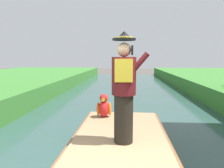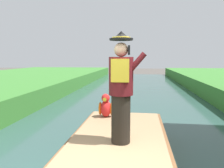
# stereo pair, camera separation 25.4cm
# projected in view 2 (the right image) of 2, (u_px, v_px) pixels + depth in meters

# --- Properties ---
(boat) EXTENTS (1.83, 4.21, 0.61)m
(boat) POSITION_uv_depth(u_px,v_px,m) (117.00, 158.00, 3.66)
(boat) COLOR brown
(boat) RESTS_ON canal_water
(person_pirate) EXTENTS (0.61, 0.42, 1.85)m
(person_pirate) POSITION_uv_depth(u_px,v_px,m) (121.00, 88.00, 3.46)
(person_pirate) COLOR black
(person_pirate) RESTS_ON boat
(parrot_plush) EXTENTS (0.36, 0.35, 0.57)m
(parrot_plush) POSITION_uv_depth(u_px,v_px,m) (106.00, 107.00, 5.09)
(parrot_plush) COLOR red
(parrot_plush) RESTS_ON boat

